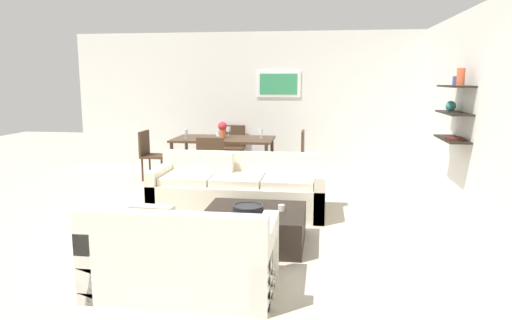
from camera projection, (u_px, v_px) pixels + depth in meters
name	position (u px, v px, depth m)	size (l,w,h in m)	color
ground_plane	(232.00, 219.00, 6.11)	(18.00, 18.00, 0.00)	#BCB29E
back_wall_unit	(281.00, 101.00, 9.28)	(8.40, 0.09, 2.70)	silver
right_wall_shelf_unit	(471.00, 114.00, 6.04)	(0.34, 8.20, 2.70)	silver
sofa_beige	(239.00, 191.00, 6.38)	(2.31, 0.90, 0.78)	beige
loveseat_white	(183.00, 257.00, 4.02)	(1.55, 0.90, 0.78)	silver
coffee_table	(254.00, 227.00, 5.16)	(1.09, 0.96, 0.38)	black
decorative_bowl	(248.00, 208.00, 5.09)	(0.33, 0.33, 0.07)	black
candle_jar	(281.00, 208.00, 5.10)	(0.07, 0.07, 0.07)	silver
dining_table	(224.00, 142.00, 8.42)	(1.77, 1.00, 0.75)	#422D1E
dining_chair_head	(233.00, 145.00, 9.33)	(0.44, 0.44, 0.88)	#422D1E
dining_chair_right_far	(296.00, 151.00, 8.49)	(0.44, 0.44, 0.88)	#422D1E
dining_chair_foot	(212.00, 160.00, 7.56)	(0.44, 0.44, 0.88)	#422D1E
dining_chair_left_near	(150.00, 152.00, 8.41)	(0.44, 0.44, 0.88)	#422D1E
wine_glass_foot	(218.00, 134.00, 7.96)	(0.06, 0.06, 0.18)	silver
wine_glass_right_far	(261.00, 132.00, 8.42)	(0.07, 0.07, 0.16)	silver
wine_glass_head	(228.00, 129.00, 8.82)	(0.08, 0.08, 0.16)	silver
wine_glass_left_near	(186.00, 132.00, 8.36)	(0.08, 0.08, 0.16)	silver
centerpiece_vase	(223.00, 128.00, 8.37)	(0.16, 0.16, 0.30)	#D85933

